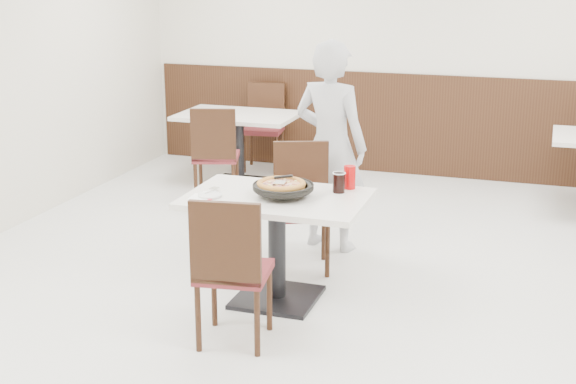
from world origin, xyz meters
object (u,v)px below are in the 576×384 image
(chair_near, at_px, (234,268))
(pizza_pan, at_px, (283,191))
(diner_person, at_px, (330,146))
(main_table, at_px, (277,249))
(pizza, at_px, (281,187))
(bg_table_left, at_px, (238,149))
(side_plate, at_px, (210,195))
(red_cup, at_px, (350,177))
(bg_chair_left_near, at_px, (216,154))
(cola_glass, at_px, (339,183))
(chair_far, at_px, (302,209))
(bg_chair_left_far, at_px, (263,128))

(chair_near, distance_m, pizza_pan, 0.73)
(pizza_pan, distance_m, diner_person, 1.17)
(main_table, height_order, pizza, pizza)
(chair_near, distance_m, pizza, 0.77)
(pizza_pan, height_order, bg_table_left, pizza_pan)
(side_plate, bearing_deg, main_table, 20.63)
(pizza_pan, relative_size, pizza, 1.13)
(main_table, distance_m, pizza, 0.44)
(red_cup, bearing_deg, side_plate, -149.82)
(pizza, xyz_separation_m, side_plate, (-0.44, -0.18, -0.05))
(pizza_pan, height_order, diner_person, diner_person)
(chair_near, relative_size, diner_person, 0.56)
(main_table, distance_m, bg_table_left, 3.03)
(bg_table_left, distance_m, bg_chair_left_near, 0.67)
(red_cup, bearing_deg, pizza_pan, -137.28)
(chair_near, bearing_deg, cola_glass, 56.55)
(pizza, relative_size, red_cup, 2.00)
(pizza, height_order, bg_chair_left_near, bg_chair_left_near)
(side_plate, distance_m, diner_person, 1.40)
(side_plate, bearing_deg, pizza_pan, 17.31)
(chair_far, relative_size, red_cup, 5.94)
(chair_far, height_order, red_cup, chair_far)
(cola_glass, relative_size, bg_chair_left_far, 0.14)
(pizza_pan, bearing_deg, diner_person, 89.87)
(cola_glass, xyz_separation_m, red_cup, (0.05, 0.12, 0.02))
(chair_near, xyz_separation_m, cola_glass, (0.42, 0.88, 0.34))
(pizza_pan, bearing_deg, chair_far, 95.78)
(pizza, bearing_deg, cola_glass, 28.33)
(bg_table_left, xyz_separation_m, bg_chair_left_far, (0.03, 0.67, 0.10))
(pizza_pan, relative_size, side_plate, 2.28)
(diner_person, relative_size, bg_chair_left_near, 1.78)
(bg_chair_left_near, bearing_deg, side_plate, -84.26)
(pizza_pan, relative_size, cola_glass, 2.78)
(side_plate, relative_size, bg_chair_left_near, 0.17)
(chair_far, height_order, side_plate, chair_far)
(pizza, distance_m, cola_glass, 0.40)
(pizza, distance_m, side_plate, 0.48)
(cola_glass, xyz_separation_m, bg_chair_left_near, (-1.70, 1.83, -0.34))
(chair_far, distance_m, bg_table_left, 2.49)
(red_cup, relative_size, bg_chair_left_far, 0.17)
(cola_glass, bearing_deg, diner_person, 108.69)
(side_plate, relative_size, red_cup, 0.99)
(side_plate, height_order, red_cup, red_cup)
(main_table, height_order, bg_table_left, same)
(chair_near, relative_size, side_plate, 5.99)
(pizza_pan, height_order, side_plate, pizza_pan)
(main_table, height_order, cola_glass, cola_glass)
(chair_far, bearing_deg, bg_chair_left_near, -67.65)
(main_table, xyz_separation_m, bg_table_left, (-1.36, 2.70, 0.00))
(bg_chair_left_far, bearing_deg, cola_glass, 110.06)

